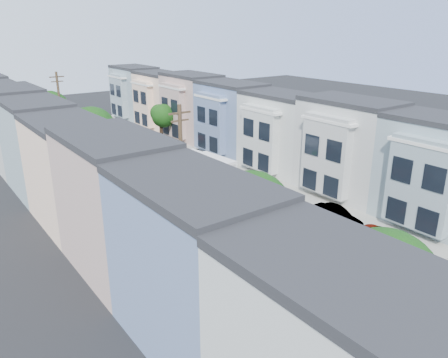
# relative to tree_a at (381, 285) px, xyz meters

# --- Properties ---
(ground) EXTENTS (160.00, 160.00, 0.00)m
(ground) POSITION_rel_tree_a_xyz_m (6.30, 13.61, -4.88)
(ground) COLOR black
(ground) RESTS_ON ground
(road_slab) EXTENTS (12.00, 70.00, 0.02)m
(road_slab) POSITION_rel_tree_a_xyz_m (6.30, 28.61, -4.87)
(road_slab) COLOR black
(road_slab) RESTS_ON ground
(curb_left) EXTENTS (0.30, 70.00, 0.15)m
(curb_left) POSITION_rel_tree_a_xyz_m (0.25, 28.61, -4.80)
(curb_left) COLOR gray
(curb_left) RESTS_ON ground
(curb_right) EXTENTS (0.30, 70.00, 0.15)m
(curb_right) POSITION_rel_tree_a_xyz_m (12.35, 28.61, -4.80)
(curb_right) COLOR gray
(curb_right) RESTS_ON ground
(sidewalk_left) EXTENTS (2.60, 70.00, 0.15)m
(sidewalk_left) POSITION_rel_tree_a_xyz_m (-1.05, 28.61, -4.80)
(sidewalk_left) COLOR gray
(sidewalk_left) RESTS_ON ground
(sidewalk_right) EXTENTS (2.60, 70.00, 0.15)m
(sidewalk_right) POSITION_rel_tree_a_xyz_m (13.65, 28.61, -4.80)
(sidewalk_right) COLOR gray
(sidewalk_right) RESTS_ON ground
(centerline) EXTENTS (0.12, 70.00, 0.01)m
(centerline) POSITION_rel_tree_a_xyz_m (6.30, 28.61, -4.88)
(centerline) COLOR gold
(centerline) RESTS_ON ground
(townhouse_row_left) EXTENTS (5.00, 70.00, 8.50)m
(townhouse_row_left) POSITION_rel_tree_a_xyz_m (-4.85, 28.61, -4.88)
(townhouse_row_left) COLOR silver
(townhouse_row_left) RESTS_ON ground
(townhouse_row_right) EXTENTS (5.00, 70.00, 8.50)m
(townhouse_row_right) POSITION_rel_tree_a_xyz_m (17.45, 28.61, -4.88)
(townhouse_row_right) COLOR silver
(townhouse_row_right) RESTS_ON ground
(tree_a) EXTENTS (4.70, 4.70, 7.25)m
(tree_a) POSITION_rel_tree_a_xyz_m (0.00, 0.00, 0.00)
(tree_a) COLOR black
(tree_a) RESTS_ON ground
(tree_b) EXTENTS (4.70, 4.70, 7.49)m
(tree_b) POSITION_rel_tree_a_xyz_m (-0.00, 8.42, 0.24)
(tree_b) COLOR black
(tree_b) RESTS_ON ground
(tree_c) EXTENTS (4.20, 4.20, 7.09)m
(tree_c) POSITION_rel_tree_a_xyz_m (-0.00, 19.19, 0.09)
(tree_c) COLOR black
(tree_c) RESTS_ON ground
(tree_d) EXTENTS (4.70, 4.70, 7.62)m
(tree_d) POSITION_rel_tree_a_xyz_m (-0.00, 32.33, 0.37)
(tree_d) COLOR black
(tree_d) RESTS_ON ground
(tree_e) EXTENTS (4.70, 4.70, 7.58)m
(tree_e) POSITION_rel_tree_a_xyz_m (-0.00, 46.06, 0.33)
(tree_e) COLOR black
(tree_e) RESTS_ON ground
(tree_far_r) EXTENTS (3.10, 3.10, 5.18)m
(tree_far_r) POSITION_rel_tree_a_xyz_m (13.20, 42.23, -1.29)
(tree_far_r) COLOR black
(tree_far_r) RESTS_ON ground
(utility_pole_near) EXTENTS (1.60, 0.26, 10.00)m
(utility_pole_near) POSITION_rel_tree_a_xyz_m (0.00, 15.61, 0.28)
(utility_pole_near) COLOR #42301E
(utility_pole_near) RESTS_ON ground
(utility_pole_far) EXTENTS (1.60, 0.26, 10.00)m
(utility_pole_far) POSITION_rel_tree_a_xyz_m (0.00, 41.61, 0.28)
(utility_pole_far) COLOR #42301E
(utility_pole_far) RESTS_ON ground
(fedex_truck) EXTENTS (2.61, 6.79, 3.26)m
(fedex_truck) POSITION_rel_tree_a_xyz_m (7.75, 24.43, -3.06)
(fedex_truck) COLOR white
(fedex_truck) RESTS_ON ground
(lead_sedan) EXTENTS (2.29, 4.83, 1.41)m
(lead_sedan) POSITION_rel_tree_a_xyz_m (8.91, 32.37, -4.17)
(lead_sedan) COLOR black
(lead_sedan) RESTS_ON ground
(parked_left_b) EXTENTS (1.63, 3.84, 1.25)m
(parked_left_b) POSITION_rel_tree_a_xyz_m (1.40, 6.20, -4.25)
(parked_left_b) COLOR #131640
(parked_left_b) RESTS_ON ground
(parked_left_c) EXTENTS (2.69, 5.62, 1.55)m
(parked_left_c) POSITION_rel_tree_a_xyz_m (1.40, 15.04, -4.10)
(parked_left_c) COLOR silver
(parked_left_c) RESTS_ON ground
(parked_left_d) EXTENTS (1.89, 4.08, 1.28)m
(parked_left_d) POSITION_rel_tree_a_xyz_m (1.40, 25.88, -4.23)
(parked_left_d) COLOR #371105
(parked_left_d) RESTS_ON ground
(parked_right_a) EXTENTS (2.72, 5.12, 1.37)m
(parked_right_a) POSITION_rel_tree_a_xyz_m (11.20, 6.40, -4.19)
(parked_right_a) COLOR #333639
(parked_right_a) RESTS_ON ground
(parked_right_b) EXTENTS (1.76, 4.58, 1.51)m
(parked_right_b) POSITION_rel_tree_a_xyz_m (11.20, 11.33, -4.12)
(parked_right_b) COLOR silver
(parked_right_b) RESTS_ON ground
(parked_right_c) EXTENTS (2.07, 4.70, 1.52)m
(parked_right_c) POSITION_rel_tree_a_xyz_m (11.20, 31.39, -4.12)
(parked_right_c) COLOR black
(parked_right_c) RESTS_ON ground
(parked_right_d) EXTENTS (2.49, 4.72, 1.27)m
(parked_right_d) POSITION_rel_tree_a_xyz_m (11.20, 40.67, -4.24)
(parked_right_d) COLOR black
(parked_right_d) RESTS_ON ground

